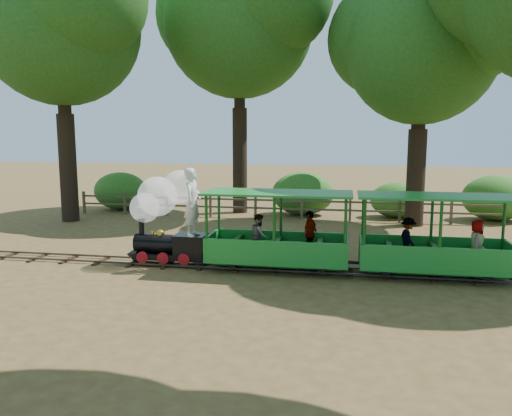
% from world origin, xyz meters
% --- Properties ---
extents(ground, '(90.00, 90.00, 0.00)m').
position_xyz_m(ground, '(0.00, 0.00, 0.00)').
color(ground, olive).
rests_on(ground, ground).
extents(track, '(22.00, 1.00, 0.10)m').
position_xyz_m(track, '(0.00, 0.00, 0.07)').
color(track, '#3F3D3A').
rests_on(track, ground).
extents(locomotive, '(2.33, 1.12, 2.76)m').
position_xyz_m(locomotive, '(-2.03, 0.05, 1.55)').
color(locomotive, black).
rests_on(locomotive, ground).
extents(carriage_front, '(3.87, 1.58, 2.01)m').
position_xyz_m(carriage_front, '(1.10, 0.01, 0.81)').
color(carriage_front, '#1C842A').
rests_on(carriage_front, track).
extents(carriage_rear, '(3.87, 1.58, 2.01)m').
position_xyz_m(carriage_rear, '(5.06, 0.02, 0.81)').
color(carriage_rear, '#1C842A').
rests_on(carriage_rear, track).
extents(oak_nw, '(7.93, 6.98, 11.05)m').
position_xyz_m(oak_nw, '(-8.53, 6.09, 8.19)').
color(oak_nw, '#2D2116').
rests_on(oak_nw, ground).
extents(oak_nc, '(8.30, 7.30, 11.78)m').
position_xyz_m(oak_nc, '(-2.03, 9.59, 8.79)').
color(oak_nc, '#2D2116').
rests_on(oak_nc, ground).
extents(oak_ne, '(7.20, 6.34, 9.70)m').
position_xyz_m(oak_ne, '(5.47, 7.58, 7.10)').
color(oak_ne, '#2D2116').
rests_on(oak_ne, ground).
extents(fence, '(18.10, 0.10, 1.00)m').
position_xyz_m(fence, '(0.00, 8.00, 0.58)').
color(fence, brown).
rests_on(fence, ground).
extents(shrub_west, '(2.59, 1.99, 1.79)m').
position_xyz_m(shrub_west, '(-7.81, 9.30, 0.90)').
color(shrub_west, '#2D6B1E').
rests_on(shrub_west, ground).
extents(shrub_mid_w, '(2.77, 2.13, 1.92)m').
position_xyz_m(shrub_mid_w, '(0.91, 9.30, 0.96)').
color(shrub_mid_w, '#2D6B1E').
rests_on(shrub_mid_w, ground).
extents(shrub_mid_e, '(2.20, 1.70, 1.53)m').
position_xyz_m(shrub_mid_e, '(4.96, 9.30, 0.76)').
color(shrub_mid_e, '#2D6B1E').
rests_on(shrub_mid_e, ground).
extents(shrub_east, '(2.76, 2.12, 1.91)m').
position_xyz_m(shrub_east, '(9.00, 9.30, 0.95)').
color(shrub_east, '#2D6B1E').
rests_on(shrub_east, ground).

